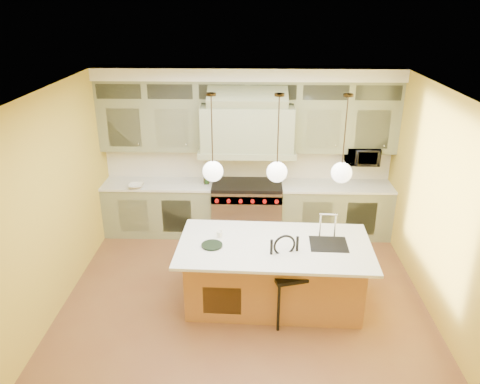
{
  "coord_description": "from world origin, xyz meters",
  "views": [
    {
      "loc": [
        0.1,
        -5.35,
        3.94
      ],
      "look_at": [
        -0.08,
        0.7,
        1.4
      ],
      "focal_mm": 35.0,
      "sensor_mm": 36.0,
      "label": 1
    }
  ],
  "objects_px": {
    "range": "(247,208)",
    "kitchen_island": "(274,272)",
    "counter_stool": "(287,275)",
    "microwave": "(362,155)"
  },
  "relations": [
    {
      "from": "range",
      "to": "kitchen_island",
      "type": "distance_m",
      "value": 2.07
    },
    {
      "from": "kitchen_island",
      "to": "counter_stool",
      "type": "height_order",
      "value": "kitchen_island"
    },
    {
      "from": "kitchen_island",
      "to": "microwave",
      "type": "bearing_deg",
      "value": 56.09
    },
    {
      "from": "range",
      "to": "microwave",
      "type": "bearing_deg",
      "value": 3.12
    },
    {
      "from": "kitchen_island",
      "to": "counter_stool",
      "type": "distance_m",
      "value": 0.46
    },
    {
      "from": "kitchen_island",
      "to": "counter_stool",
      "type": "bearing_deg",
      "value": -67.31
    },
    {
      "from": "range",
      "to": "kitchen_island",
      "type": "height_order",
      "value": "kitchen_island"
    },
    {
      "from": "range",
      "to": "counter_stool",
      "type": "height_order",
      "value": "counter_stool"
    },
    {
      "from": "range",
      "to": "microwave",
      "type": "relative_size",
      "value": 2.21
    },
    {
      "from": "range",
      "to": "kitchen_island",
      "type": "relative_size",
      "value": 0.46
    }
  ]
}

